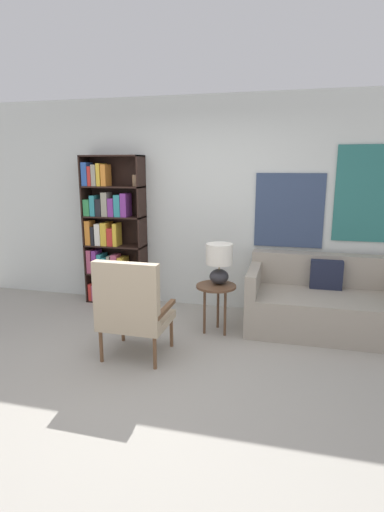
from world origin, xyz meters
TOP-DOWN VIEW (x-y plane):
  - ground_plane at (0.00, 0.00)m, footprint 14.00×14.00m
  - wall_back at (0.06, 2.03)m, footprint 6.40×0.08m
  - bookshelf at (-1.21, 1.84)m, footprint 0.81×0.30m
  - armchair at (-0.27, 0.30)m, footprint 0.65×0.58m
  - couch at (1.59, 1.54)m, footprint 1.75×0.94m
  - side_table at (0.39, 1.14)m, footprint 0.45×0.45m
  - table_lamp at (0.41, 1.21)m, footprint 0.30×0.30m

SIDE VIEW (x-z plane):
  - ground_plane at x=0.00m, z-range 0.00..0.00m
  - couch at x=1.59m, z-range -0.10..0.72m
  - side_table at x=0.39m, z-range 0.20..0.76m
  - armchair at x=-0.27m, z-range 0.04..1.04m
  - table_lamp at x=0.41m, z-range 0.60..1.05m
  - bookshelf at x=-1.21m, z-range 0.01..1.99m
  - wall_back at x=0.06m, z-range 0.00..2.70m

